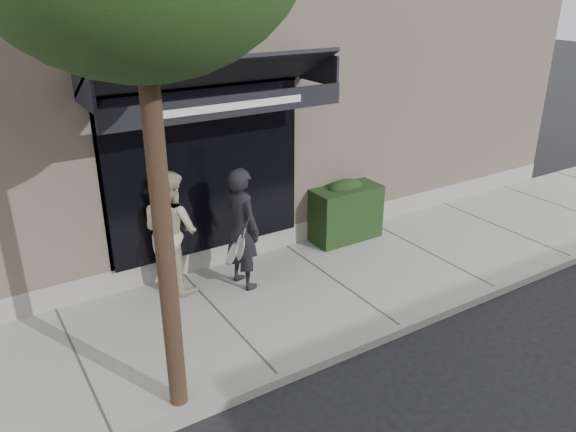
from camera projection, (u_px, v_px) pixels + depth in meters
ground at (336, 287)px, 9.07m from camera, size 80.00×80.00×0.00m
sidewalk at (336, 283)px, 9.04m from camera, size 20.00×3.00×0.12m
curb at (402, 330)px, 7.83m from camera, size 20.00×0.10×0.14m
building_facade at (200, 74)px, 11.87m from camera, size 14.30×8.04×5.64m
hedge at (344, 211)px, 10.33m from camera, size 1.30×0.70×1.14m
pedestrian_front at (242, 228)px, 8.54m from camera, size 0.79×0.98×1.93m
pedestrian_back at (171, 231)px, 8.48m from camera, size 1.02×1.14×1.92m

